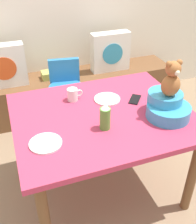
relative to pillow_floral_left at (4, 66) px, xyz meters
name	(u,v)px	position (x,y,z in m)	size (l,w,h in m)	color
ground_plane	(102,185)	(0.61, -1.24, -0.68)	(8.00, 8.00, 0.00)	#8C7256
window_bench	(64,94)	(0.61, 0.02, -0.45)	(2.60, 0.44, 0.46)	brown
pillow_floral_left	(4,66)	(0.00, 0.00, 0.00)	(0.44, 0.15, 0.44)	white
pillow_floral_right	(110,52)	(1.17, 0.00, 0.00)	(0.44, 0.15, 0.44)	white
book_stack	(51,75)	(0.47, 0.02, -0.18)	(0.20, 0.14, 0.08)	#A8AD51
dining_table	(103,125)	(0.61, -1.24, -0.04)	(1.25, 1.03, 0.74)	#B73351
highchair	(66,90)	(0.54, -0.42, -0.16)	(0.37, 0.49, 0.79)	#2672B2
infant_seat_teal	(167,107)	(1.01, -1.42, 0.13)	(0.30, 0.33, 0.16)	#3590C0
teddy_bear	(172,80)	(1.01, -1.42, 0.34)	(0.13, 0.12, 0.25)	#9B5D30
ketchup_bottle	(105,117)	(0.56, -1.41, 0.15)	(0.07, 0.07, 0.18)	#4C8C33
coffee_mug	(73,94)	(0.46, -0.99, 0.11)	(0.12, 0.08, 0.09)	silver
dinner_plate_near	(107,99)	(0.70, -1.08, 0.07)	(0.20, 0.20, 0.01)	white
dinner_plate_far	(46,143)	(0.16, -1.44, 0.07)	(0.20, 0.20, 0.01)	white
cell_phone	(135,99)	(0.90, -1.15, 0.06)	(0.07, 0.14, 0.01)	black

